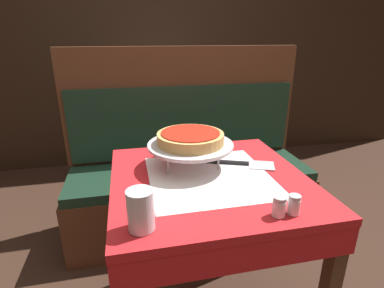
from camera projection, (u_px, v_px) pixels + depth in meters
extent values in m
cube|color=red|center=(209.00, 180.00, 1.17)|extent=(0.75, 0.75, 0.03)
cube|color=white|center=(209.00, 176.00, 1.16)|extent=(0.46, 0.46, 0.00)
cube|color=red|center=(209.00, 195.00, 1.19)|extent=(0.74, 0.74, 0.10)
cube|color=#4C331E|center=(127.00, 225.00, 1.55)|extent=(0.05, 0.05, 0.75)
cube|color=#4C331E|center=(250.00, 209.00, 1.68)|extent=(0.05, 0.05, 0.75)
cube|color=beige|center=(165.00, 97.00, 2.69)|extent=(0.74, 0.74, 0.03)
cube|color=white|center=(165.00, 95.00, 2.68)|extent=(0.46, 0.46, 0.00)
cube|color=beige|center=(165.00, 107.00, 2.72)|extent=(0.74, 0.74, 0.15)
cube|color=#4C331E|center=(131.00, 154.00, 2.44)|extent=(0.05, 0.05, 0.76)
cube|color=#4C331E|center=(211.00, 148.00, 2.58)|extent=(0.05, 0.05, 0.76)
cube|color=#4C331E|center=(129.00, 130.00, 3.06)|extent=(0.05, 0.05, 0.76)
cube|color=#4C331E|center=(193.00, 126.00, 3.20)|extent=(0.05, 0.05, 0.76)
cube|color=brown|center=(191.00, 203.00, 2.07)|extent=(1.59, 0.52, 0.41)
cube|color=#193323|center=(191.00, 172.00, 1.99)|extent=(1.56, 0.51, 0.06)
cube|color=brown|center=(184.00, 104.00, 2.06)|extent=(1.59, 0.06, 0.76)
cube|color=#193323|center=(185.00, 122.00, 2.06)|extent=(1.53, 0.02, 0.49)
cube|color=black|center=(153.00, 45.00, 2.95)|extent=(6.00, 0.04, 2.40)
cylinder|color=#ADADB2|center=(185.00, 147.00, 1.35)|extent=(0.01, 0.01, 0.08)
cylinder|color=#ADADB2|center=(168.00, 164.00, 1.17)|extent=(0.01, 0.01, 0.08)
cylinder|color=#ADADB2|center=(218.00, 160.00, 1.21)|extent=(0.01, 0.01, 0.08)
cylinder|color=#ADADB2|center=(190.00, 148.00, 1.23)|extent=(0.24, 0.24, 0.01)
cylinder|color=silver|center=(190.00, 146.00, 1.23)|extent=(0.34, 0.34, 0.01)
cylinder|color=silver|center=(190.00, 145.00, 1.22)|extent=(0.35, 0.35, 0.01)
cylinder|color=tan|center=(190.00, 138.00, 1.21)|extent=(0.27, 0.27, 0.04)
cylinder|color=#A82314|center=(190.00, 133.00, 1.21)|extent=(0.24, 0.24, 0.01)
cube|color=#BCBCC1|center=(261.00, 165.00, 1.26)|extent=(0.13, 0.12, 0.00)
cube|color=black|center=(227.00, 162.00, 1.27)|extent=(0.17, 0.08, 0.01)
cylinder|color=silver|center=(141.00, 210.00, 0.83)|extent=(0.08, 0.08, 0.12)
cylinder|color=silver|center=(279.00, 208.00, 0.90)|extent=(0.04, 0.04, 0.05)
cylinder|color=#B7B7BC|center=(280.00, 199.00, 0.89)|extent=(0.04, 0.04, 0.01)
cylinder|color=silver|center=(294.00, 207.00, 0.91)|extent=(0.04, 0.04, 0.05)
cylinder|color=#B7B7BC|center=(295.00, 198.00, 0.90)|extent=(0.04, 0.04, 0.01)
cube|color=black|center=(168.00, 94.00, 2.66)|extent=(0.14, 0.14, 0.03)
cylinder|color=black|center=(168.00, 85.00, 2.63)|extent=(0.01, 0.01, 0.13)
cylinder|color=red|center=(167.00, 85.00, 2.68)|extent=(0.04, 0.04, 0.10)
cylinder|color=gold|center=(163.00, 87.00, 2.60)|extent=(0.04, 0.04, 0.10)
cylinder|color=#99194C|center=(173.00, 87.00, 2.62)|extent=(0.04, 0.04, 0.10)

